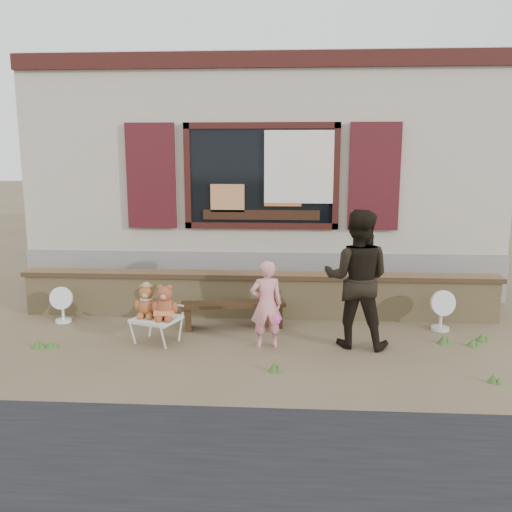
# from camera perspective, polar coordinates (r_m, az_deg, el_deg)

# --- Properties ---
(ground) EXTENTS (80.00, 80.00, 0.00)m
(ground) POSITION_cam_1_polar(r_m,az_deg,el_deg) (7.27, -0.30, -8.66)
(ground) COLOR brown
(ground) RESTS_ON ground
(shopfront) EXTENTS (8.04, 5.13, 4.00)m
(shopfront) POSITION_cam_1_polar(r_m,az_deg,el_deg) (11.34, 1.26, 8.66)
(shopfront) COLOR #B2A590
(shopfront) RESTS_ON ground
(brick_wall) EXTENTS (7.10, 0.36, 0.67)m
(brick_wall) POSITION_cam_1_polar(r_m,az_deg,el_deg) (8.12, 0.18, -4.04)
(brick_wall) COLOR tan
(brick_wall) RESTS_ON ground
(bench) EXTENTS (1.48, 0.56, 0.37)m
(bench) POSITION_cam_1_polar(r_m,az_deg,el_deg) (7.62, -2.40, -5.61)
(bench) COLOR black
(bench) RESTS_ON ground
(folding_chair) EXTENTS (0.67, 0.63, 0.33)m
(folding_chair) POSITION_cam_1_polar(r_m,az_deg,el_deg) (7.15, -10.44, -6.63)
(folding_chair) COLOR silver
(folding_chair) RESTS_ON ground
(teddy_bear_left) EXTENTS (0.40, 0.37, 0.44)m
(teddy_bear_left) POSITION_cam_1_polar(r_m,az_deg,el_deg) (7.16, -11.44, -4.56)
(teddy_bear_left) COLOR brown
(teddy_bear_left) RESTS_ON folding_chair
(teddy_bear_right) EXTENTS (0.41, 0.39, 0.46)m
(teddy_bear_right) POSITION_cam_1_polar(r_m,az_deg,el_deg) (7.00, -9.55, -4.75)
(teddy_bear_right) COLOR brown
(teddy_bear_right) RESTS_ON folding_chair
(child) EXTENTS (0.45, 0.34, 1.12)m
(child) POSITION_cam_1_polar(r_m,az_deg,el_deg) (6.79, 1.10, -5.12)
(child) COLOR pink
(child) RESTS_ON ground
(adult) EXTENTS (0.97, 0.83, 1.75)m
(adult) POSITION_cam_1_polar(r_m,az_deg,el_deg) (6.90, 10.58, -2.36)
(adult) COLOR black
(adult) RESTS_ON ground
(fan_left) EXTENTS (0.33, 0.22, 0.53)m
(fan_left) POSITION_cam_1_polar(r_m,az_deg,el_deg) (8.35, -19.71, -4.80)
(fan_left) COLOR white
(fan_left) RESTS_ON ground
(fan_right) EXTENTS (0.37, 0.24, 0.57)m
(fan_right) POSITION_cam_1_polar(r_m,az_deg,el_deg) (7.93, 18.92, -5.40)
(fan_right) COLOR silver
(fan_right) RESTS_ON ground
(grass_tufts) EXTENTS (5.86, 1.48, 0.12)m
(grass_tufts) POSITION_cam_1_polar(r_m,az_deg,el_deg) (6.84, 3.89, -9.50)
(grass_tufts) COLOR #3F6127
(grass_tufts) RESTS_ON ground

